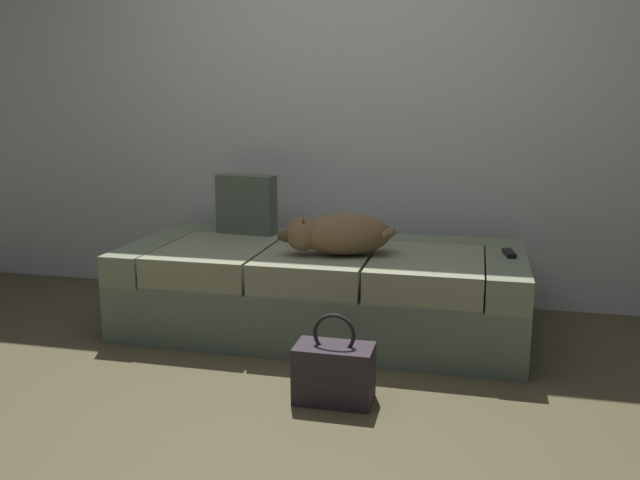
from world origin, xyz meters
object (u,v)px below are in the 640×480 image
(couch, at_px, (322,289))
(dog_tan, at_px, (339,234))
(tv_remote, at_px, (509,253))
(handbag, at_px, (334,372))
(throw_pillow, at_px, (246,204))

(couch, distance_m, dog_tan, 0.38)
(couch, xyz_separation_m, tv_remote, (0.95, 0.04, 0.24))
(couch, distance_m, tv_remote, 0.98)
(couch, distance_m, handbag, 0.88)
(handbag, bearing_deg, tv_remote, 50.98)
(dog_tan, height_order, throw_pillow, throw_pillow)
(tv_remote, bearing_deg, throw_pillow, 162.62)
(dog_tan, relative_size, tv_remote, 3.97)
(tv_remote, distance_m, handbag, 1.17)
(couch, height_order, handbag, couch)
(throw_pillow, xyz_separation_m, handbag, (0.76, -1.10, -0.50))
(dog_tan, height_order, handbag, dog_tan)
(dog_tan, bearing_deg, couch, 129.24)
(dog_tan, height_order, tv_remote, dog_tan)
(handbag, bearing_deg, dog_tan, 100.41)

